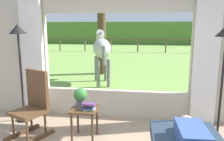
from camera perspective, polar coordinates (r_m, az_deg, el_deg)
back_wall_with_window at (r=4.52m, az=0.87°, el=3.57°), size 5.20×0.12×2.55m
curtain_panel_left at (r=4.91m, az=-19.32°, el=2.97°), size 0.44×0.10×2.40m
curtain_panel_right at (r=4.48m, az=22.59°, el=2.04°), size 0.44×0.10×2.40m
outdoor_pasture_lawn at (r=15.46m, az=6.33°, el=4.06°), size 36.00×21.68×0.02m
distant_hill_ridge at (r=25.19m, az=7.33°, el=9.36°), size 36.00×2.00×2.40m
rocking_chair at (r=4.06m, az=-19.31°, el=-8.12°), size 0.69×0.81×1.12m
side_table at (r=3.79m, az=-6.96°, el=-10.81°), size 0.44×0.44×0.52m
potted_plant at (r=3.78m, az=-7.99°, el=-6.48°), size 0.22×0.22×0.32m
book_stack at (r=3.66m, az=-5.92°, el=-9.09°), size 0.21×0.15×0.11m
floor_lamp_left at (r=4.60m, az=-22.52°, el=6.26°), size 0.32×0.32×1.88m
horse at (r=7.23m, az=-2.62°, el=5.56°), size 0.89×1.81×1.73m
pasture_tree at (r=8.74m, az=-2.89°, el=10.02°), size 1.32×1.30×3.70m
pasture_fence_line at (r=16.73m, az=6.57°, el=7.10°), size 16.10×0.10×1.10m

